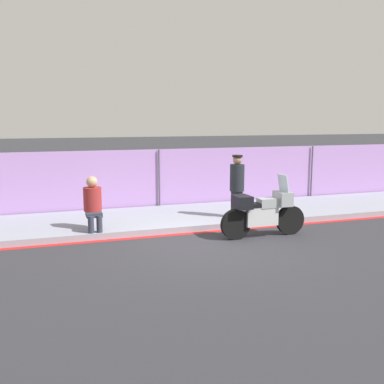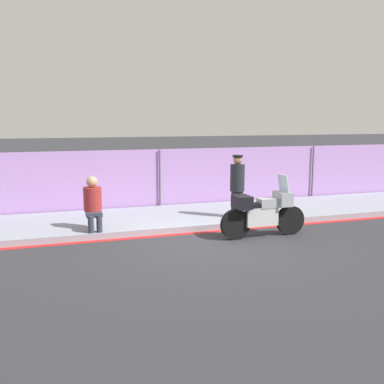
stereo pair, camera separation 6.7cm
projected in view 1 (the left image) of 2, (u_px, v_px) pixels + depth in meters
The scene contains 7 objects.
ground_plane at pixel (205, 245), 10.12m from camera, with size 120.00×120.00×0.00m, color #2D2D33.
sidewalk at pixel (173, 218), 12.55m from camera, with size 40.23×2.90×0.16m.
curb_paint_stripe at pixel (190, 233), 11.12m from camera, with size 40.23×0.18×0.01m.
storefront_fence at pixel (158, 180), 13.85m from camera, with size 38.22×0.17×1.89m.
motorcycle at pixel (263, 212), 10.73m from camera, with size 2.18×0.51×1.49m.
officer_standing at pixel (237, 186), 12.12m from camera, with size 0.39×0.39×1.69m.
person_seated_on_curb at pixel (93, 201), 10.78m from camera, with size 0.43×0.69×1.29m.
Camera 1 is at (-3.39, -9.19, 2.81)m, focal length 42.00 mm.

